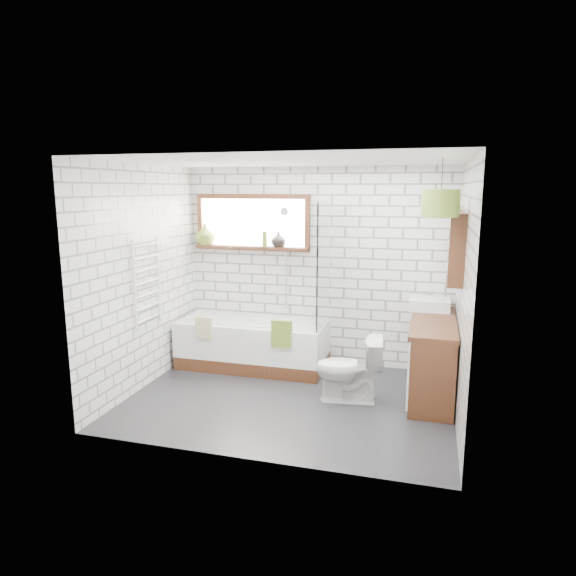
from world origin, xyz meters
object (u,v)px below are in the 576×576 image
(vanity, at_px, (432,358))
(basin, at_px, (430,304))
(bathtub, at_px, (253,343))
(toilet, at_px, (349,369))
(pendant, at_px, (441,203))

(vanity, distance_m, basin, 0.70)
(bathtub, relative_size, toilet, 2.59)
(vanity, relative_size, basin, 3.23)
(basin, xyz_separation_m, pendant, (0.05, -1.14, 1.19))
(pendant, bearing_deg, toilet, 165.18)
(bathtub, distance_m, vanity, 2.22)
(bathtub, distance_m, pendant, 2.99)
(basin, bearing_deg, toilet, -130.65)
(vanity, relative_size, toilet, 2.07)
(basin, height_order, toilet, basin)
(bathtub, relative_size, vanity, 1.25)
(vanity, height_order, toilet, vanity)
(vanity, bearing_deg, toilet, -153.63)
(basin, relative_size, toilet, 0.64)
(pendant, bearing_deg, bathtub, 155.70)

